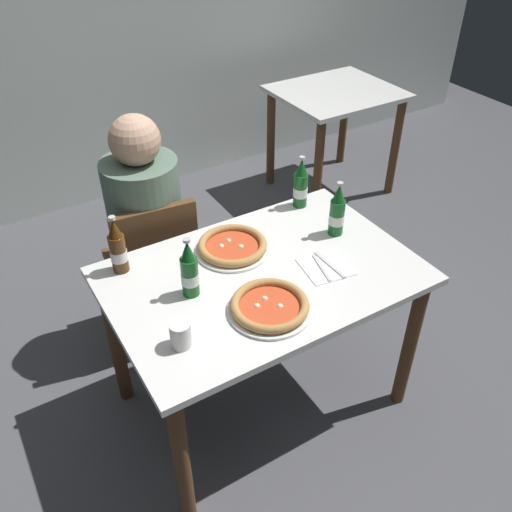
{
  "coord_description": "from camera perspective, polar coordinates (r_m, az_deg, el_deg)",
  "views": [
    {
      "loc": [
        -0.88,
        -1.4,
        2.08
      ],
      "look_at": [
        0.0,
        0.05,
        0.8
      ],
      "focal_mm": 38.24,
      "sensor_mm": 36.0,
      "label": 1
    }
  ],
  "objects": [
    {
      "name": "pizza_margherita_near",
      "position": [
        1.95,
        1.45,
        -5.27
      ],
      "size": [
        0.31,
        0.31,
        0.04
      ],
      "color": "white",
      "rests_on": "dining_table_main"
    },
    {
      "name": "back_wall_tiled",
      "position": [
        3.79,
        -18.72,
        23.47
      ],
      "size": [
        7.0,
        0.1,
        2.6
      ],
      "primitive_type": "cube",
      "color": "silver",
      "rests_on": "ground_plane"
    },
    {
      "name": "chair_behind_table",
      "position": [
        2.65,
        -10.58,
        -0.79
      ],
      "size": [
        0.44,
        0.44,
        0.85
      ],
      "rotation": [
        0.0,
        0.0,
        3.04
      ],
      "color": "brown",
      "rests_on": "ground_plane"
    },
    {
      "name": "beer_bottle_left",
      "position": [
        2.49,
        4.69,
        7.36
      ],
      "size": [
        0.07,
        0.07,
        0.25
      ],
      "color": "#14591E",
      "rests_on": "dining_table_main"
    },
    {
      "name": "dining_table_background",
      "position": [
        3.96,
        8.25,
        14.64
      ],
      "size": [
        0.8,
        0.7,
        0.75
      ],
      "color": "silver",
      "rests_on": "ground_plane"
    },
    {
      "name": "paper_cup",
      "position": [
        1.82,
        -7.89,
        -8.13
      ],
      "size": [
        0.07,
        0.07,
        0.09
      ],
      "primitive_type": "cylinder",
      "color": "white",
      "rests_on": "dining_table_main"
    },
    {
      "name": "dining_table_main",
      "position": [
        2.2,
        0.68,
        -4.09
      ],
      "size": [
        1.2,
        0.8,
        0.75
      ],
      "color": "silver",
      "rests_on": "ground_plane"
    },
    {
      "name": "beer_bottle_center",
      "position": [
        2.14,
        -14.27,
        0.79
      ],
      "size": [
        0.07,
        0.07,
        0.25
      ],
      "color": "#512D0F",
      "rests_on": "dining_table_main"
    },
    {
      "name": "napkin_with_cutlery",
      "position": [
        2.17,
        7.31,
        -1.12
      ],
      "size": [
        0.2,
        0.2,
        0.01
      ],
      "color": "white",
      "rests_on": "dining_table_main"
    },
    {
      "name": "diner_seated",
      "position": [
        2.63,
        -11.1,
        1.59
      ],
      "size": [
        0.34,
        0.34,
        1.21
      ],
      "color": "#2D3342",
      "rests_on": "ground_plane"
    },
    {
      "name": "beer_bottle_extra",
      "position": [
        2.31,
        8.47,
        4.52
      ],
      "size": [
        0.07,
        0.07,
        0.25
      ],
      "color": "#14591E",
      "rests_on": "dining_table_main"
    },
    {
      "name": "beer_bottle_right",
      "position": [
        1.98,
        -6.98,
        -1.6
      ],
      "size": [
        0.07,
        0.07,
        0.25
      ],
      "color": "#14591E",
      "rests_on": "dining_table_main"
    },
    {
      "name": "ground_plane",
      "position": [
        2.66,
        0.58,
        -14.45
      ],
      "size": [
        8.0,
        8.0,
        0.0
      ],
      "primitive_type": "plane",
      "color": "#4C4C51"
    },
    {
      "name": "pizza_marinara_far",
      "position": [
        2.23,
        -2.48,
        1.01
      ],
      "size": [
        0.31,
        0.31,
        0.04
      ],
      "color": "white",
      "rests_on": "dining_table_main"
    }
  ]
}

